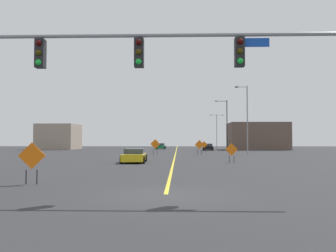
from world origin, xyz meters
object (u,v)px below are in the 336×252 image
Objects in this scene: street_lamp_far_right at (217,128)px; car_yellow_near at (134,156)px; traffic_signal_assembly at (89,62)px; construction_sign_left_shoulder at (199,146)px; construction_sign_left_lane at (204,145)px; construction_sign_right_shoulder at (32,158)px; street_lamp_far_left at (247,117)px; construction_sign_median_far at (155,145)px; car_black_approaching at (208,147)px; construction_sign_median_near at (232,150)px; car_green_far at (161,146)px; street_lamp_near_right at (226,123)px.

street_lamp_far_right reaches higher than car_yellow_near.
traffic_signal_assembly is 7.38× the size of construction_sign_left_shoulder.
car_yellow_near is (-7.98, -26.55, -0.57)m from construction_sign_left_lane.
street_lamp_far_right is at bearing 78.19° from construction_sign_right_shoulder.
construction_sign_median_far is (-12.58, -0.80, -3.81)m from street_lamp_far_left.
traffic_signal_assembly is at bearing -98.94° from car_black_approaching.
traffic_signal_assembly is at bearing -99.24° from street_lamp_far_right.
construction_sign_right_shoulder is at bearing -101.81° from street_lamp_far_right.
car_black_approaching is at bearing -99.95° from street_lamp_far_right.
street_lamp_far_left is 10.58m from construction_sign_left_lane.
street_lamp_far_left is 5.57× the size of construction_sign_median_near.
street_lamp_far_left is at bearing 3.65° from construction_sign_median_far.
construction_sign_median_near is at bearing 66.93° from traffic_signal_assembly.
car_yellow_near is at bearing -106.74° from construction_sign_left_lane.
construction_sign_left_shoulder is (-6.68, -3.03, -3.89)m from street_lamp_far_left.
construction_sign_right_shoulder reaches higher than car_yellow_near.
car_green_far is at bearing 87.84° from construction_sign_right_shoulder.
construction_sign_median_near is at bearing -0.42° from car_yellow_near.
street_lamp_far_left is 13.17m from construction_sign_median_far.
traffic_signal_assembly is at bearing -102.61° from street_lamp_near_right.
construction_sign_right_shoulder is 0.93× the size of construction_sign_left_shoulder.
construction_sign_right_shoulder is 15.97m from car_yellow_near.
construction_sign_left_lane is at bearing 73.26° from car_yellow_near.
construction_sign_median_near is at bearing 54.80° from construction_sign_right_shoulder.
car_green_far is (-13.40, 30.91, -4.53)m from street_lamp_far_left.
street_lamp_near_right reaches higher than car_black_approaching.
construction_sign_median_far is 22.90m from car_black_approaching.
construction_sign_left_lane is 0.40× the size of car_yellow_near.
traffic_signal_assembly is at bearing -88.09° from car_yellow_near.
street_lamp_far_right is 0.93× the size of street_lamp_near_right.
construction_sign_median_near is 0.94× the size of construction_sign_left_lane.
construction_sign_left_shoulder reaches higher than car_yellow_near.
car_green_far is at bearing 132.50° from car_black_approaching.
street_lamp_near_right is 22.12m from construction_sign_median_far.
street_lamp_far_left reaches higher than street_lamp_far_right.
car_yellow_near is at bearing 80.70° from construction_sign_right_shoulder.
car_black_approaching is (8.99, 57.13, -4.18)m from traffic_signal_assembly.
street_lamp_near_right reaches higher than traffic_signal_assembly.
construction_sign_median_near is 15.46m from construction_sign_left_shoulder.
construction_sign_median_near is 0.41× the size of car_black_approaching.
street_lamp_far_right is at bearing 73.81° from construction_sign_median_far.
street_lamp_far_right is 20.10m from car_green_far.
street_lamp_near_right is 2.06× the size of car_yellow_near.
street_lamp_far_left reaches higher than construction_sign_right_shoulder.
construction_sign_right_shoulder reaches higher than car_green_far.
street_lamp_far_right is 63.33m from construction_sign_median_near.
construction_sign_right_shoulder is at bearing -102.64° from car_black_approaching.
construction_sign_median_near reaches higher than car_yellow_near.
street_lamp_far_left is 1.01× the size of street_lamp_near_right.
construction_sign_median_near is 0.81× the size of construction_sign_median_far.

